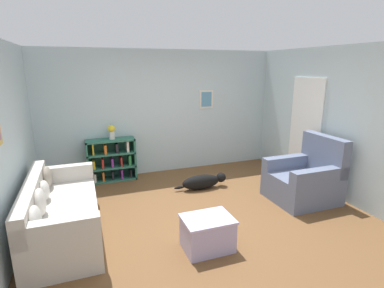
{
  "coord_description": "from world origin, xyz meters",
  "views": [
    {
      "loc": [
        -1.61,
        -3.94,
        2.25
      ],
      "look_at": [
        0.0,
        0.4,
        1.05
      ],
      "focal_mm": 28.0,
      "sensor_mm": 36.0,
      "label": 1
    }
  ],
  "objects_px": {
    "coffee_table": "(207,232)",
    "dog": "(203,182)",
    "couch": "(60,214)",
    "bookshelf": "(112,160)",
    "vase": "(112,131)",
    "recliner_chair": "(305,179)"
  },
  "relations": [
    {
      "from": "couch",
      "to": "vase",
      "type": "distance_m",
      "value": 2.22
    },
    {
      "from": "vase",
      "to": "recliner_chair",
      "type": "bearing_deg",
      "value": -35.0
    },
    {
      "from": "recliner_chair",
      "to": "coffee_table",
      "type": "distance_m",
      "value": 2.3
    },
    {
      "from": "coffee_table",
      "to": "dog",
      "type": "relative_size",
      "value": 0.6
    },
    {
      "from": "bookshelf",
      "to": "vase",
      "type": "bearing_deg",
      "value": -26.58
    },
    {
      "from": "recliner_chair",
      "to": "bookshelf",
      "type": "bearing_deg",
      "value": 145.1
    },
    {
      "from": "couch",
      "to": "dog",
      "type": "xyz_separation_m",
      "value": [
        2.44,
        0.83,
        -0.17
      ]
    },
    {
      "from": "dog",
      "to": "recliner_chair",
      "type": "bearing_deg",
      "value": -35.14
    },
    {
      "from": "vase",
      "to": "dog",
      "type": "bearing_deg",
      "value": -34.85
    },
    {
      "from": "couch",
      "to": "vase",
      "type": "relative_size",
      "value": 7.19
    },
    {
      "from": "vase",
      "to": "bookshelf",
      "type": "bearing_deg",
      "value": 153.42
    },
    {
      "from": "bookshelf",
      "to": "vase",
      "type": "distance_m",
      "value": 0.6
    },
    {
      "from": "couch",
      "to": "recliner_chair",
      "type": "distance_m",
      "value": 3.93
    },
    {
      "from": "recliner_chair",
      "to": "dog",
      "type": "xyz_separation_m",
      "value": [
        -1.48,
        1.04,
        -0.23
      ]
    },
    {
      "from": "bookshelf",
      "to": "coffee_table",
      "type": "height_order",
      "value": "bookshelf"
    },
    {
      "from": "coffee_table",
      "to": "couch",
      "type": "bearing_deg",
      "value": 150.96
    },
    {
      "from": "couch",
      "to": "recliner_chair",
      "type": "height_order",
      "value": "recliner_chair"
    },
    {
      "from": "bookshelf",
      "to": "dog",
      "type": "xyz_separation_m",
      "value": [
        1.56,
        -1.08,
        -0.28
      ]
    },
    {
      "from": "couch",
      "to": "dog",
      "type": "bearing_deg",
      "value": 18.88
    },
    {
      "from": "couch",
      "to": "bookshelf",
      "type": "relative_size",
      "value": 2.14
    },
    {
      "from": "coffee_table",
      "to": "dog",
      "type": "distance_m",
      "value": 1.94
    },
    {
      "from": "bookshelf",
      "to": "recliner_chair",
      "type": "height_order",
      "value": "recliner_chair"
    }
  ]
}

